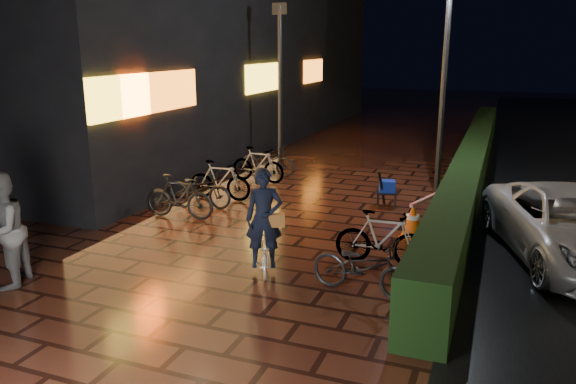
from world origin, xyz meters
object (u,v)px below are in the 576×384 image
at_px(traffic_barrier, 428,213).
at_px(cyclist, 264,234).
at_px(bystander_person, 2,231).
at_px(van, 572,226).
at_px(cart_assembly, 387,188).

bearing_deg(traffic_barrier, cyclist, -124.68).
xyz_separation_m(bystander_person, traffic_barrier, (5.72, 5.19, -0.56)).
height_order(bystander_person, van, bystander_person).
distance_m(cyclist, cart_assembly, 4.63).
relative_size(bystander_person, cart_assembly, 2.00).
relative_size(traffic_barrier, cart_assembly, 1.90).
relative_size(cyclist, traffic_barrier, 1.02).
bearing_deg(cart_assembly, cyclist, -103.91).
distance_m(cyclist, traffic_barrier, 3.91).
relative_size(van, traffic_barrier, 2.57).
xyz_separation_m(van, cyclist, (-4.76, -2.37, 0.03)).
height_order(bystander_person, traffic_barrier, bystander_person).
bearing_deg(van, cart_assembly, 132.23).
bearing_deg(cart_assembly, traffic_barrier, -49.29).
distance_m(van, cyclist, 5.32).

